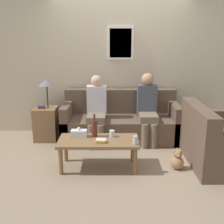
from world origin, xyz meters
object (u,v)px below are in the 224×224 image
object	(u,v)px
person_left	(98,108)
coffee_table	(100,144)
person_right	(149,106)
couch_side	(217,144)
couch_main	(122,122)
teddy_bear	(178,161)
wine_bottle	(96,128)
drinking_glass	(113,134)

from	to	relation	value
person_left	coffee_table	bearing A→B (deg)	-85.63
coffee_table	person_right	bearing A→B (deg)	52.56
couch_side	person_right	size ratio (longest dim) A/B	1.05
couch_main	couch_side	xyz separation A→B (m)	(1.35, -1.06, 0.00)
couch_main	couch_side	world-z (taller)	same
coffee_table	teddy_bear	world-z (taller)	coffee_table
wine_bottle	person_left	distance (m)	0.88
couch_main	coffee_table	world-z (taller)	couch_main
couch_side	teddy_bear	distance (m)	0.64
person_left	teddy_bear	xyz separation A→B (m)	(1.19, -1.06, -0.50)
person_right	teddy_bear	distance (m)	1.26
wine_bottle	person_right	bearing A→B (deg)	46.83
couch_main	coffee_table	distance (m)	1.24
person_left	teddy_bear	distance (m)	1.67
couch_side	coffee_table	size ratio (longest dim) A/B	1.12
person_left	teddy_bear	world-z (taller)	person_left
couch_side	wine_bottle	bearing A→B (deg)	90.03
person_right	couch_side	bearing A→B (deg)	-46.23
couch_side	coffee_table	distance (m)	1.71
teddy_bear	couch_main	bearing A→B (deg)	121.70
person_left	wine_bottle	bearing A→B (deg)	-88.91
couch_side	teddy_bear	xyz separation A→B (m)	(-0.59, -0.18, -0.18)
couch_main	person_right	xyz separation A→B (m)	(0.46, -0.13, 0.34)
wine_bottle	drinking_glass	bearing A→B (deg)	-2.41
couch_main	person_left	size ratio (longest dim) A/B	1.75
person_left	person_right	distance (m)	0.89
couch_main	wine_bottle	xyz separation A→B (m)	(-0.41, -1.06, 0.25)
drinking_glass	couch_main	bearing A→B (deg)	81.69
person_right	couch_main	bearing A→B (deg)	164.01
couch_side	drinking_glass	xyz separation A→B (m)	(-1.51, -0.01, 0.16)
wine_bottle	teddy_bear	size ratio (longest dim) A/B	1.15
couch_main	couch_side	size ratio (longest dim) A/B	1.63
wine_bottle	coffee_table	bearing A→B (deg)	-65.21
couch_side	wine_bottle	xyz separation A→B (m)	(-1.76, -0.00, 0.24)
coffee_table	wine_bottle	world-z (taller)	wine_bottle
couch_main	person_left	bearing A→B (deg)	-156.27
couch_main	teddy_bear	bearing A→B (deg)	-58.30
wine_bottle	person_right	world-z (taller)	person_right
person_right	teddy_bear	size ratio (longest dim) A/B	4.15
couch_side	person_left	distance (m)	2.01
couch_side	drinking_glass	world-z (taller)	couch_side
wine_bottle	drinking_glass	distance (m)	0.26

